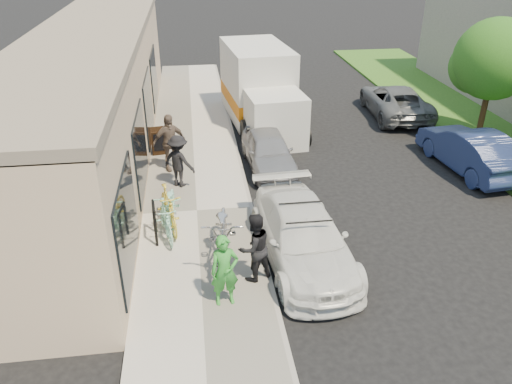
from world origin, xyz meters
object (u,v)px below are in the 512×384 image
sedan_silver (268,151)px  cruiser_bike_a (166,220)px  bike_rack (155,219)px  far_car_gray (395,101)px  median_tree (493,62)px  tandem_bike (224,235)px  sandwich_board (160,142)px  woman_rider (225,271)px  cruiser_bike_c (168,209)px  cruiser_bike_b (170,206)px  bystander_b (169,142)px  moving_truck (260,91)px  far_car_blue (470,150)px  bystander_a (179,161)px  sedan_white (303,236)px  man_standing (254,247)px

sedan_silver → cruiser_bike_a: size_ratio=2.25×
bike_rack → far_car_gray: size_ratio=0.21×
median_tree → tandem_bike: bearing=-146.5°
sandwich_board → far_car_gray: (9.83, 3.27, 0.03)m
tandem_bike → woman_rider: bearing=-88.3°
median_tree → cruiser_bike_c: median_tree is taller
cruiser_bike_b → woman_rider: bearing=-67.1°
sedan_silver → bike_rack: bearing=-132.6°
sandwich_board → bystander_b: (0.39, -1.28, 0.47)m
far_car_gray → moving_truck: bearing=4.5°
moving_truck → far_car_blue: 8.35m
cruiser_bike_a → bystander_a: (0.34, 2.90, 0.33)m
sandwich_board → cruiser_bike_b: cruiser_bike_b is taller
sedan_white → tandem_bike: tandem_bike is taller
moving_truck → tandem_bike: moving_truck is taller
far_car_blue → tandem_bike: 9.52m
far_car_gray → bystander_b: bystander_b is taller
bike_rack → sedan_white: size_ratio=0.21×
tandem_bike → bystander_a: (-1.05, 4.10, 0.13)m
far_car_gray → cruiser_bike_a: (-9.48, -8.68, -0.02)m
bystander_a → far_car_blue: bearing=-143.8°
bike_rack → bystander_a: (0.61, 2.96, 0.22)m
sandwich_board → sedan_silver: 3.84m
sandwich_board → sedan_silver: size_ratio=0.26×
far_car_blue → bystander_a: size_ratio=2.63×
cruiser_bike_a → bike_rack: bearing=-178.6°
sedan_white → cruiser_bike_a: 3.50m
woman_rider → sedan_white: bearing=30.6°
sandwich_board → far_car_blue: 10.47m
moving_truck → cruiser_bike_b: size_ratio=3.28×
moving_truck → cruiser_bike_a: size_ratio=3.93×
sedan_silver → tandem_bike: bearing=-112.0°
sandwich_board → sedan_silver: sedan_silver is taller
far_car_gray → bike_rack: bearing=45.9°
far_car_gray → median_tree: 4.41m
far_car_gray → median_tree: bearing=128.2°
cruiser_bike_b → far_car_blue: bearing=17.7°
bystander_b → tandem_bike: bearing=-97.2°
bike_rack → median_tree: size_ratio=0.22×
cruiser_bike_c → tandem_bike: bearing=-64.8°
bike_rack → cruiser_bike_c: size_ratio=0.53×
woman_rider → cruiser_bike_c: 3.45m
sandwich_board → sedan_white: sedan_white is taller
cruiser_bike_b → bike_rack: bearing=-112.9°
bike_rack → man_standing: (2.27, -1.92, 0.22)m
woman_rider → cruiser_bike_b: woman_rider is taller
bystander_a → cruiser_bike_c: bearing=118.4°
far_car_blue → far_car_gray: (-0.38, 5.55, -0.05)m
bike_rack → moving_truck: size_ratio=0.15×
far_car_gray → man_standing: bearing=59.0°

